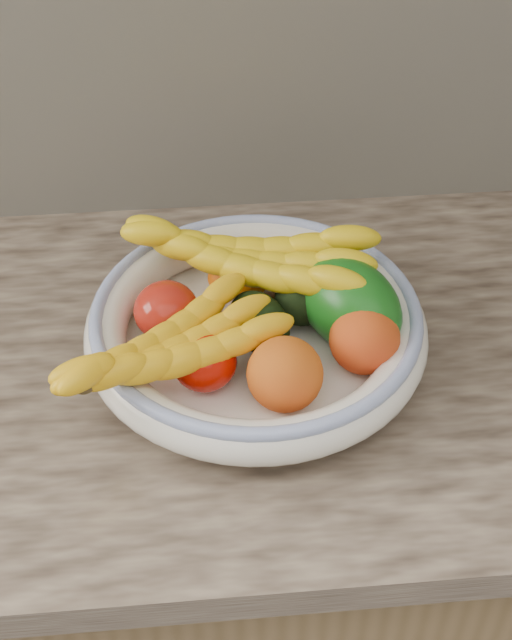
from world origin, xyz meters
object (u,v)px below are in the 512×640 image
object	(u,v)px
green_mango	(349,304)
banana_bunch_front	(169,354)
banana_bunch_back	(247,263)
fruit_bowl	(256,327)

from	to	relation	value
green_mango	banana_bunch_front	xyz separation A→B (m)	(-0.20, -0.07, 0.01)
green_mango	banana_bunch_back	world-z (taller)	green_mango
green_mango	banana_bunch_front	world-z (taller)	green_mango
green_mango	fruit_bowl	bearing A→B (deg)	148.15
fruit_bowl	banana_bunch_front	bearing A→B (deg)	-144.41
banana_bunch_back	banana_bunch_front	distance (m)	0.17
green_mango	banana_bunch_back	distance (m)	0.13
fruit_bowl	banana_bunch_back	world-z (taller)	banana_bunch_back
banana_bunch_front	fruit_bowl	bearing A→B (deg)	3.72
banana_bunch_back	green_mango	bearing A→B (deg)	-13.37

